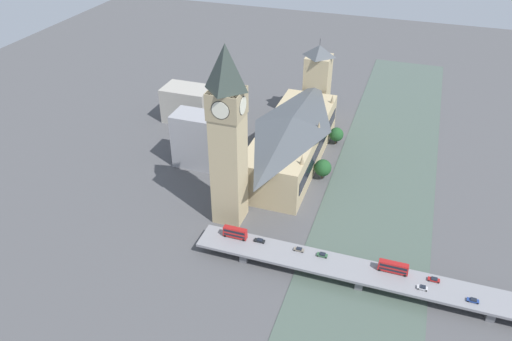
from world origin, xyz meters
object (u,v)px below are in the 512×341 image
at_px(car_northbound_mid, 434,280).
at_px(car_northbound_tail, 260,240).
at_px(road_bridge, 362,272).
at_px(double_decker_bus_lead, 393,267).
at_px(parliament_hall, 292,140).
at_px(victoria_tower, 317,82).
at_px(car_southbound_tail, 423,288).
at_px(clock_tower, 228,134).
at_px(car_southbound_lead, 473,300).
at_px(double_decker_bus_mid, 235,232).
at_px(car_northbound_lead, 299,249).
at_px(car_southbound_mid, 322,255).

relative_size(car_northbound_mid, car_northbound_tail, 0.96).
distance_m(road_bridge, double_decker_bus_lead, 12.21).
bearing_deg(parliament_hall, double_decker_bus_lead, 129.41).
distance_m(victoria_tower, car_northbound_mid, 151.87).
height_order(car_northbound_mid, car_southbound_tail, car_southbound_tail).
height_order(clock_tower, car_southbound_lead, clock_tower).
bearing_deg(victoria_tower, double_decker_bus_mid, 88.25).
relative_size(road_bridge, double_decker_bus_mid, 13.14).
bearing_deg(car_northbound_lead, double_decker_bus_lead, 179.91).
height_order(victoria_tower, road_bridge, victoria_tower).
distance_m(car_northbound_mid, car_southbound_mid, 42.91).
bearing_deg(car_northbound_tail, car_southbound_mid, 179.56).
bearing_deg(car_northbound_lead, double_decker_bus_mid, 1.31).
bearing_deg(car_northbound_mid, car_southbound_mid, 0.35).
height_order(car_northbound_tail, car_southbound_lead, car_northbound_tail).
relative_size(road_bridge, car_southbound_mid, 31.50).
xyz_separation_m(double_decker_bus_mid, car_northbound_mid, (-80.06, -0.73, -2.04)).
xyz_separation_m(road_bridge, car_northbound_mid, (-26.55, -3.22, 1.75)).
xyz_separation_m(car_northbound_mid, car_southbound_lead, (-13.77, 6.17, -0.02)).
relative_size(clock_tower, road_bridge, 0.61).
relative_size(car_northbound_lead, car_southbound_mid, 0.98).
distance_m(car_northbound_lead, car_southbound_tail, 49.08).
relative_size(double_decker_bus_mid, car_southbound_mid, 2.40).
relative_size(double_decker_bus_mid, car_northbound_tail, 2.24).
relative_size(victoria_tower, car_southbound_mid, 11.81).
distance_m(victoria_tower, double_decker_bus_mid, 131.98).
height_order(double_decker_bus_mid, car_northbound_mid, double_decker_bus_mid).
relative_size(clock_tower, car_northbound_mid, 18.68).
bearing_deg(car_northbound_mid, road_bridge, 6.92).
bearing_deg(road_bridge, double_decker_bus_lead, -164.77).
xyz_separation_m(car_northbound_tail, car_southbound_mid, (-26.57, 0.20, 0.05)).
bearing_deg(car_northbound_lead, car_southbound_lead, 174.77).
distance_m(clock_tower, victoria_tower, 114.98).
height_order(car_northbound_lead, car_northbound_mid, car_northbound_mid).
distance_m(parliament_hall, clock_tower, 64.81).
xyz_separation_m(clock_tower, victoria_tower, (-13.51, -112.33, -20.52)).
distance_m(car_northbound_tail, car_southbound_tail, 65.88).
height_order(car_northbound_mid, car_southbound_mid, car_southbound_mid).
bearing_deg(victoria_tower, car_northbound_mid, 120.26).
bearing_deg(clock_tower, victoria_tower, -96.86).
xyz_separation_m(car_northbound_lead, car_southbound_mid, (-9.70, 0.16, 0.06)).
bearing_deg(car_southbound_mid, road_bridge, 169.73).
bearing_deg(double_decker_bus_lead, car_southbound_lead, 168.32).
bearing_deg(car_southbound_lead, car_northbound_lead, -5.23).
height_order(victoria_tower, car_southbound_tail, victoria_tower).
bearing_deg(parliament_hall, car_northbound_mid, 135.88).
height_order(victoria_tower, car_northbound_tail, victoria_tower).
bearing_deg(car_northbound_mid, double_decker_bus_lead, 0.60).
bearing_deg(road_bridge, car_southbound_lead, 175.81).
xyz_separation_m(victoria_tower, car_northbound_mid, (-76.05, 130.33, -17.15)).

